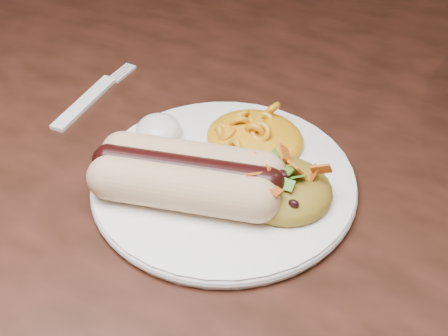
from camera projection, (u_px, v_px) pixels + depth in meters
The scene contains 7 objects.
table at pixel (250, 152), 0.73m from camera, with size 1.60×0.90×0.75m.
plate at pixel (224, 182), 0.54m from camera, with size 0.23×0.23×0.01m, color white.
hotdog at pixel (187, 174), 0.51m from camera, with size 0.14×0.10×0.04m.
mac_and_cheese at pixel (255, 127), 0.56m from camera, with size 0.09×0.08×0.03m, color yellow.
sour_cream at pixel (158, 126), 0.57m from camera, with size 0.04×0.04×0.03m, color silver.
taco_salad at pixel (283, 182), 0.51m from camera, with size 0.08×0.08×0.04m.
fork at pixel (85, 102), 0.64m from camera, with size 0.02×0.15×0.00m, color white.
Camera 1 is at (0.24, -0.51, 1.12)m, focal length 50.00 mm.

